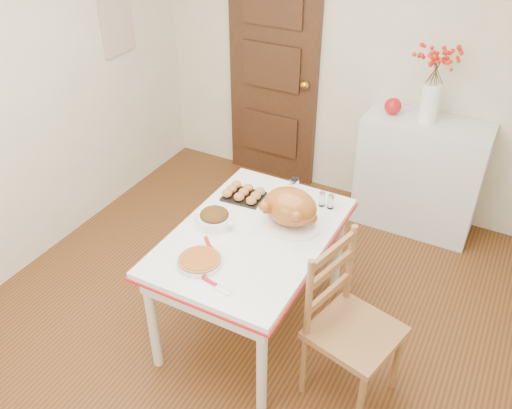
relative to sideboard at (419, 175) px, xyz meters
The scene contains 18 objects.
floor 1.98m from the sideboard, 112.34° to the right, with size 3.50×4.00×0.00m, color #472711.
wall_back 1.08m from the sideboard, 163.26° to the left, with size 3.50×0.00×2.50m, color beige.
wall_left 3.15m from the sideboard, 144.35° to the right, with size 0.00×4.00×2.50m, color beige.
door_back 1.55m from the sideboard, behind, with size 0.85×0.06×2.06m, color #341A10.
photo_board 2.73m from the sideboard, 166.74° to the right, with size 0.03×0.35×0.45m, color beige.
sideboard is the anchor object (origin of this frame).
kitchen_table 1.79m from the sideboard, 111.05° to the right, with size 0.90×1.31×0.78m, color silver, non-canonical shape.
chair_oak 1.86m from the sideboard, 86.58° to the right, with size 0.45×0.45×1.02m, color #96643F, non-canonical shape.
berry_vase 0.79m from the sideboard, behind, with size 0.32×0.32×0.62m, color white, non-canonical shape.
apple 0.62m from the sideboard, behind, with size 0.13×0.13×0.13m, color #B11414.
turkey_platter 1.62m from the sideboard, 107.81° to the right, with size 0.39×0.31×0.25m, color #A5501C, non-canonical shape.
pumpkin_pie 2.21m from the sideboard, 110.49° to the right, with size 0.25×0.25×0.05m, color #964918.
stuffing_dish 1.95m from the sideboard, 117.53° to the right, with size 0.26×0.21×0.10m, color #5D340E, non-canonical shape.
rolls_tray 1.64m from the sideboard, 122.91° to the right, with size 0.26×0.20×0.07m, color #AD6127, non-canonical shape.
pie_server 2.26m from the sideboard, 105.18° to the right, with size 0.20×0.06×0.01m, color silver, non-canonical shape.
carving_knife 2.10m from the sideboard, 111.75° to the right, with size 0.27×0.06×0.01m, color silver, non-canonical shape.
drinking_glass 1.34m from the sideboard, 117.93° to the right, with size 0.06×0.06×0.11m, color white.
shaker_pair 1.29m from the sideboard, 106.49° to the right, with size 0.10×0.04×0.10m, color white, non-canonical shape.
Camera 1 is at (1.34, -2.17, 2.78)m, focal length 38.05 mm.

